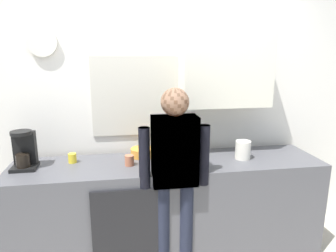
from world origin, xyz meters
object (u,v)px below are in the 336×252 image
Objects in this scene: cup_white_mug at (194,148)px; person_at_sink at (175,169)px; person_guest at (175,169)px; storage_canister at (243,150)px; mixing_bowl at (142,152)px; cup_terracotta_mug at (129,160)px; bottle_clear_soda at (181,145)px; cup_yellow_cup at (72,158)px; bottle_dark_sauce at (159,155)px; bottle_amber_beer at (191,153)px; coffee_maker at (24,151)px.

cup_white_mug is 0.06× the size of person_at_sink.
storage_canister is at bearing -174.70° from person_guest.
storage_canister is at bearing -13.01° from mixing_bowl.
cup_terracotta_mug is 1.04m from storage_canister.
bottle_clear_soda reaches higher than cup_yellow_cup.
person_guest is (0.85, -0.42, 0.01)m from cup_yellow_cup.
cup_yellow_cup is 0.05× the size of person_at_sink.
storage_canister is (0.78, 0.03, -0.00)m from bottle_dark_sauce.
cup_yellow_cup is (-0.97, 0.07, -0.10)m from bottle_clear_soda.
bottle_amber_beer is 0.51m from mixing_bowl.
cup_terracotta_mug is at bearing -5.69° from coffee_maker.
bottle_dark_sauce is at bearing -143.81° from cup_white_mug.
person_guest reaches higher than storage_canister.
cup_terracotta_mug is 0.54× the size of storage_canister.
person_guest is at bearing -158.03° from storage_canister.
bottle_amber_beer is at bearing -151.08° from person_guest.
person_at_sink is (0.09, -0.25, -0.04)m from bottle_dark_sauce.
cup_white_mug reaches higher than mixing_bowl.
mixing_bowl is (0.13, 0.22, -0.01)m from cup_terracotta_mug.
cup_yellow_cup is at bearing 163.21° from cup_terracotta_mug.
person_guest reaches higher than bottle_clear_soda.
person_at_sink is at bearing -37.74° from cup_terracotta_mug.
bottle_clear_soda is at bearing 9.43° from cup_terracotta_mug.
coffee_maker is 1.28m from person_at_sink.
bottle_clear_soda is at bearing 24.36° from bottle_dark_sauce.
cup_white_mug is at bearing 64.01° from person_at_sink.
person_guest reaches higher than bottle_amber_beer.
coffee_maker is 1.50× the size of mixing_bowl.
bottle_dark_sauce is 0.82× the size of mixing_bowl.
person_at_sink is at bearing -158.03° from storage_canister.
cup_terracotta_mug reaches higher than mixing_bowl.
cup_terracotta_mug is 0.06× the size of person_guest.
mixing_bowl is at bearing -175.02° from cup_white_mug.
bottle_clear_soda is 1.22× the size of bottle_amber_beer.
person_at_sink is at bearing -16.25° from coffee_maker.
cup_terracotta_mug is at bearing -120.66° from mixing_bowl.
coffee_maker reaches higher than mixing_bowl.
mixing_bowl is 0.54m from person_guest.
person_at_sink is (-0.17, -0.18, -0.06)m from bottle_amber_beer.
person_at_sink is at bearing -26.37° from cup_yellow_cup.
cup_yellow_cup is 0.89× the size of cup_white_mug.
bottle_amber_beer is 0.28m from bottle_dark_sauce.
bottle_clear_soda reaches higher than mixing_bowl.
cup_yellow_cup is at bearing 156.54° from person_at_sink.
coffee_maker is 1.02m from mixing_bowl.
storage_canister is 0.11× the size of person_at_sink.
person_guest reaches higher than cup_terracotta_mug.
bottle_dark_sauce is 0.11× the size of person_at_sink.
person_guest is (-0.12, -0.35, -0.09)m from bottle_clear_soda.
cup_yellow_cup is at bearing 166.46° from bottle_amber_beer.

